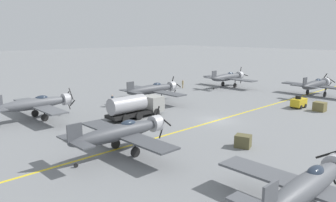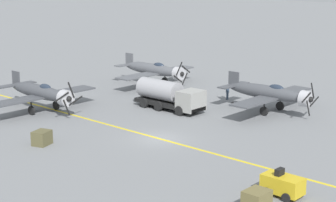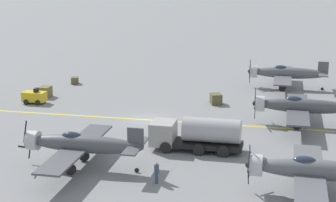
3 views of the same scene
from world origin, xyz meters
name	(u,v)px [view 2 (image 2 of 3)]	position (x,y,z in m)	size (l,w,h in m)	color
ground_plane	(159,139)	(0.00, 0.00, 0.00)	(400.00, 400.00, 0.00)	slate
taxiway_stripe	(159,139)	(0.00, 0.00, 0.00)	(0.30, 160.00, 0.01)	yellow
airplane_near_center	(41,92)	(1.26, -15.31, 2.01)	(12.00, 9.98, 3.70)	#45484D
airplane_near_left	(154,70)	(-16.00, -15.96, 2.01)	(12.00, 9.98, 3.65)	#55585D
airplane_mid_left	(270,93)	(-14.20, 1.95, 2.01)	(12.00, 9.98, 3.69)	#494B51
fuel_tanker	(169,95)	(-8.17, -6.31, 1.51)	(2.68, 8.00, 2.98)	black
tow_tractor	(282,184)	(3.75, 14.41, 0.79)	(1.57, 2.60, 1.79)	gold
ground_crew_inspecting	(227,91)	(-15.95, -4.63, 0.92)	(0.37, 0.37, 1.69)	#334256
supply_crate_by_tanker	(257,201)	(6.74, 14.45, 0.64)	(1.55, 1.29, 1.29)	brown
supply_crate_mid_lane	(42,138)	(7.81, -5.98, 0.60)	(1.43, 1.19, 1.19)	brown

